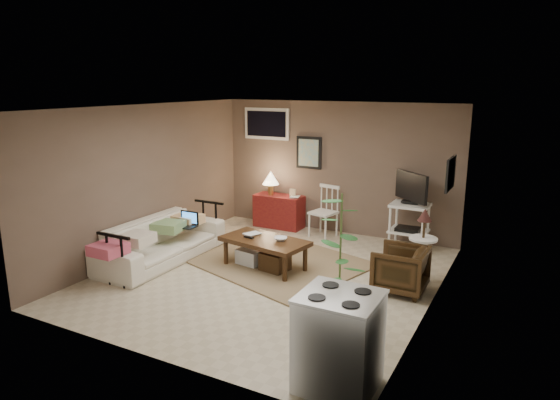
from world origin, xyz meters
The scene contains 20 objects.
floor centered at (0.00, 0.00, 0.00)m, with size 5.00×5.00×0.00m, color #C1B293.
art_back centered at (-0.55, 2.48, 1.45)m, with size 0.50×0.03×0.60m, color black.
art_right centered at (2.23, 1.05, 1.52)m, with size 0.03×0.60×0.45m, color black.
window centered at (-1.45, 2.48, 1.95)m, with size 0.96×0.03×0.60m, color silver.
rug centered at (-0.21, 0.53, 0.01)m, with size 2.55×2.04×0.02m, color #80644A.
coffee_table centered at (-0.22, 0.20, 0.27)m, with size 1.39×0.87×0.49m.
sofa centered at (-1.80, -0.25, 0.43)m, with size 2.22×0.65×0.87m, color white.
sofa_pillows centered at (-1.75, -0.50, 0.53)m, with size 0.43×2.11×0.15m, color beige, non-canonical shape.
sofa_end_rails centered at (-1.67, -0.25, 0.37)m, with size 0.60×2.22×0.75m, color black, non-canonical shape.
laptop centered at (-1.59, 0.14, 0.56)m, with size 0.34×0.25×0.23m.
red_console centered at (-1.08, 2.25, 0.37)m, with size 0.94×0.42×1.08m.
spindle_chair centered at (-0.08, 2.13, 0.43)m, with size 0.49×0.49×0.92m.
tv_stand centered at (1.46, 2.11, 0.69)m, with size 0.63×0.54×1.30m.
side_table centered at (1.97, 0.83, 0.65)m, with size 0.39×0.39×1.05m.
armchair centered at (1.79, 0.33, 0.34)m, with size 0.65×0.61×0.67m, color black.
potted_plant centered at (1.42, -0.94, 0.84)m, with size 0.39×0.39×1.58m.
stove centered at (1.86, -2.07, 0.45)m, with size 0.70×0.65×0.92m.
bowl centered at (0.03, 0.26, 0.56)m, with size 0.19×0.05×0.19m, color #3D2810.
book_table centered at (-0.57, 0.35, 0.59)m, with size 0.18×0.02×0.25m, color #3D2810.
book_console centered at (-0.80, 2.23, 0.73)m, with size 0.16×0.02×0.22m, color #3D2810.
Camera 1 is at (3.31, -5.92, 2.73)m, focal length 32.00 mm.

